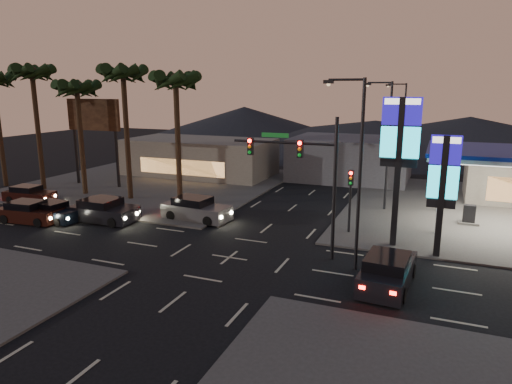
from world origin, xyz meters
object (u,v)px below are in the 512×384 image
at_px(car_lane_a_mid, 29,212).
at_px(car_lane_a_rear, 53,212).
at_px(car_lane_b_mid, 107,209).
at_px(suv_station, 388,271).
at_px(pylon_sign_short, 443,178).
at_px(car_lane_b_rear, 29,195).
at_px(traffic_signal_mast, 304,166).
at_px(car_lane_a_front, 102,211).
at_px(car_lane_b_front, 196,209).
at_px(pylon_sign_tall, 400,142).

relative_size(car_lane_a_mid, car_lane_a_rear, 1.09).
distance_m(car_lane_b_mid, suv_station, 21.20).
relative_size(pylon_sign_short, car_lane_b_rear, 1.57).
xyz_separation_m(traffic_signal_mast, car_lane_b_mid, (-15.64, 1.94, -4.51)).
xyz_separation_m(car_lane_b_mid, suv_station, (20.70, -4.55, 0.05)).
xyz_separation_m(traffic_signal_mast, car_lane_a_front, (-15.43, 1.16, -4.46)).
distance_m(car_lane_a_rear, car_lane_b_mid, 3.83).
bearing_deg(car_lane_b_front, traffic_signal_mast, -23.68).
relative_size(traffic_signal_mast, car_lane_a_mid, 1.65).
bearing_deg(pylon_sign_short, car_lane_b_rear, 178.32).
distance_m(traffic_signal_mast, car_lane_b_front, 11.12).
bearing_deg(traffic_signal_mast, car_lane_a_mid, -177.33).
relative_size(car_lane_b_front, suv_station, 1.04).
bearing_deg(traffic_signal_mast, car_lane_b_rear, 172.15).
bearing_deg(car_lane_b_front, car_lane_b_rear, -177.71).
bearing_deg(car_lane_a_front, pylon_sign_short, 3.41).
relative_size(car_lane_a_rear, car_lane_b_mid, 0.93).
xyz_separation_m(pylon_sign_short, car_lane_b_rear, (-32.38, 0.95, -4.00)).
distance_m(car_lane_a_mid, car_lane_b_rear, 6.59).
height_order(car_lane_b_mid, suv_station, suv_station).
distance_m(car_lane_a_front, car_lane_a_rear, 3.68).
height_order(car_lane_a_rear, car_lane_b_front, car_lane_b_front).
bearing_deg(pylon_sign_short, suv_station, -113.03).
xyz_separation_m(pylon_sign_tall, traffic_signal_mast, (-4.74, -3.51, -1.17)).
xyz_separation_m(pylon_sign_tall, car_lane_b_mid, (-20.38, -1.57, -5.68)).
height_order(car_lane_a_front, car_lane_b_mid, car_lane_a_front).
relative_size(pylon_sign_short, car_lane_a_front, 1.38).
bearing_deg(pylon_sign_short, car_lane_a_rear, -174.36).
relative_size(pylon_sign_tall, suv_station, 1.76).
xyz_separation_m(pylon_sign_short, car_lane_b_mid, (-22.88, -0.57, -3.94)).
height_order(pylon_sign_tall, car_lane_b_front, pylon_sign_tall).
bearing_deg(car_lane_a_rear, pylon_sign_tall, 8.61).
xyz_separation_m(car_lane_b_front, suv_station, (14.40, -6.71, -0.01)).
distance_m(car_lane_b_rear, suv_station, 30.80).
distance_m(car_lane_a_rear, car_lane_b_rear, 7.17).
distance_m(pylon_sign_short, car_lane_a_mid, 27.97).
height_order(pylon_sign_short, car_lane_b_rear, pylon_sign_short).
height_order(car_lane_a_front, car_lane_b_front, car_lane_b_front).
distance_m(traffic_signal_mast, car_lane_a_rear, 19.44).
xyz_separation_m(pylon_sign_short, car_lane_b_front, (-16.58, 1.58, -3.87)).
distance_m(pylon_sign_short, car_lane_b_rear, 32.64).
bearing_deg(car_lane_a_mid, pylon_sign_short, 7.17).
relative_size(car_lane_a_front, car_lane_a_rear, 1.13).
bearing_deg(car_lane_b_mid, car_lane_a_front, -75.29).
height_order(car_lane_a_mid, car_lane_b_rear, car_lane_a_mid).
bearing_deg(car_lane_a_mid, car_lane_a_front, 23.66).
height_order(traffic_signal_mast, car_lane_b_rear, traffic_signal_mast).
bearing_deg(pylon_sign_tall, suv_station, -86.99).
height_order(car_lane_a_rear, car_lane_b_rear, car_lane_a_rear).
bearing_deg(pylon_sign_short, pylon_sign_tall, 158.20).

